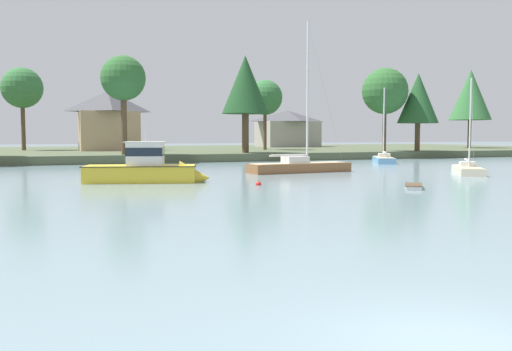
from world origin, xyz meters
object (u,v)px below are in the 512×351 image
sailboat_cream (468,172)px  cruiser_yellow (152,173)px  sailboat_skyblue (384,161)px  sailboat_wood (300,169)px  dinghy_white (413,187)px  mooring_buoy_red (259,184)px

sailboat_cream → cruiser_yellow: 27.04m
sailboat_cream → sailboat_skyblue: size_ratio=0.91×
sailboat_skyblue → sailboat_wood: sailboat_wood is taller
dinghy_white → mooring_buoy_red: mooring_buoy_red is taller
mooring_buoy_red → sailboat_cream: bearing=9.2°
sailboat_cream → cruiser_yellow: sailboat_cream is taller
sailboat_cream → dinghy_white: bearing=-143.9°
cruiser_yellow → sailboat_wood: 15.29m
cruiser_yellow → dinghy_white: (14.65, -10.58, -0.54)m
dinghy_white → sailboat_cream: bearing=36.1°
sailboat_cream → mooring_buoy_red: 20.98m
sailboat_skyblue → dinghy_white: bearing=-120.5°
sailboat_wood → mooring_buoy_red: size_ratio=33.10×
sailboat_wood → dinghy_white: size_ratio=5.29×
cruiser_yellow → mooring_buoy_red: size_ratio=21.89×
cruiser_yellow → mooring_buoy_red: bearing=-38.2°
cruiser_yellow → sailboat_wood: bearing=21.2°
dinghy_white → mooring_buoy_red: (-8.37, 5.64, -0.03)m
sailboat_skyblue → cruiser_yellow: (-30.91, -17.06, 0.42)m
sailboat_cream → sailboat_wood: 14.58m
cruiser_yellow → dinghy_white: bearing=-35.8°
sailboat_cream → mooring_buoy_red: size_ratio=20.29×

